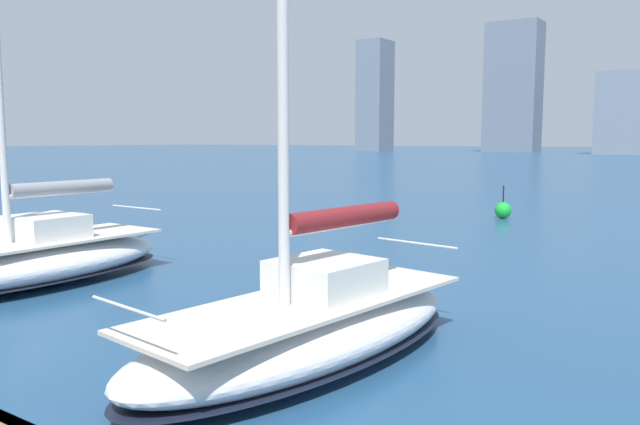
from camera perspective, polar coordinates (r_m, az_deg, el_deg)
The scene contains 3 objects.
sailboat_maroon at distance 9.55m, azimuth -1.02°, elevation -9.78°, with size 3.17×6.82×12.13m.
sailboat_grey at distance 15.98m, azimuth -24.84°, elevation -3.70°, with size 2.77×6.86×11.52m.
channel_buoy at distance 27.67m, azimuth 16.38°, elevation 0.21°, with size 0.70×0.70×1.40m.
Camera 1 is at (-4.55, 1.84, 3.35)m, focal length 35.00 mm.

